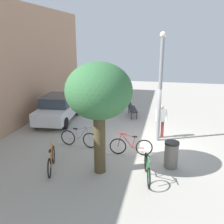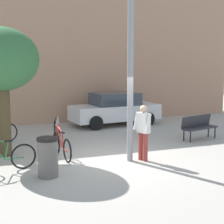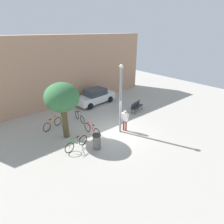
% 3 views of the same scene
% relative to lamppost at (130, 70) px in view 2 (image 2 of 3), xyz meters
% --- Properties ---
extents(ground_plane, '(36.00, 36.00, 0.00)m').
position_rel_lamppost_xyz_m(ground_plane, '(-0.49, 0.36, -2.70)').
color(ground_plane, '#A8A399').
extents(building_facade, '(19.70, 2.00, 6.65)m').
position_rel_lamppost_xyz_m(building_facade, '(-0.49, 8.45, 0.62)').
color(building_facade, tan).
rests_on(building_facade, ground_plane).
extents(lamppost, '(0.28, 0.28, 5.03)m').
position_rel_lamppost_xyz_m(lamppost, '(0.00, 0.00, 0.00)').
color(lamppost, gray).
rests_on(lamppost, ground_plane).
extents(person_by_lamppost, '(0.42, 0.63, 1.67)m').
position_rel_lamppost_xyz_m(person_by_lamppost, '(0.38, -0.11, -1.74)').
color(person_by_lamppost, '#9E3833').
rests_on(person_by_lamppost, ground_plane).
extents(park_bench, '(1.67, 0.88, 0.92)m').
position_rel_lamppost_xyz_m(park_bench, '(3.69, 1.82, -2.16)').
color(park_bench, '#2D2D33').
rests_on(park_bench, ground_plane).
extents(plaza_tree, '(2.30, 2.30, 4.00)m').
position_rel_lamppost_xyz_m(plaza_tree, '(-3.46, 1.94, 0.25)').
color(plaza_tree, '#4E4128').
rests_on(plaza_tree, ground_plane).
extents(bicycle_green, '(1.79, 0.37, 0.97)m').
position_rel_lamppost_xyz_m(bicycle_green, '(-3.62, 0.19, -2.32)').
color(bicycle_green, black).
rests_on(bicycle_green, ground_plane).
extents(bicycle_red, '(0.22, 1.81, 0.97)m').
position_rel_lamppost_xyz_m(bicycle_red, '(-1.85, 1.03, -2.32)').
color(bicycle_red, black).
rests_on(bicycle_red, ground_plane).
extents(bicycle_silver, '(0.21, 1.81, 0.97)m').
position_rel_lamppost_xyz_m(bicycle_silver, '(-1.49, 3.44, -2.32)').
color(bicycle_silver, black).
rests_on(bicycle_silver, ground_plane).
extents(parked_car_white, '(4.34, 2.12, 1.55)m').
position_rel_lamppost_xyz_m(parked_car_white, '(1.82, 5.91, -1.93)').
color(parked_car_white, silver).
rests_on(parked_car_white, ground_plane).
extents(trash_bin, '(0.54, 0.54, 1.03)m').
position_rel_lamppost_xyz_m(trash_bin, '(-2.55, -0.61, -2.19)').
color(trash_bin, '#66605B').
rests_on(trash_bin, ground_plane).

